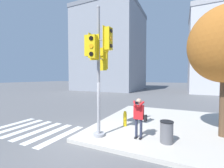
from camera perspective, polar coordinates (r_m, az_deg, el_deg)
name	(u,v)px	position (r m, az deg, el deg)	size (l,w,h in m)	color
ground_plane	(84,140)	(7.02, -10.71, -20.25)	(160.00, 160.00, 0.00)	#5B5B5E
sidewalk_corner	(175,126)	(9.13, 22.83, -14.41)	(8.00, 8.00, 0.17)	#BCB7AD
crosswalk_stripes	(34,130)	(9.06, -27.68, -15.17)	(4.20, 2.81, 0.01)	silver
traffic_signal_pole	(98,59)	(6.47, -5.17, 9.32)	(1.29, 1.29, 5.56)	#939399
person_photographer	(139,114)	(6.46, 10.26, -11.36)	(0.58, 0.54, 1.67)	black
fire_hydrant	(125,119)	(8.05, 4.97, -12.99)	(0.19, 0.25, 0.79)	yellow
trash_bin	(167,132)	(6.46, 20.09, -16.76)	(0.51, 0.51, 0.85)	#5B5B60
building_left	(111,50)	(34.94, -0.42, 12.73)	(13.37, 13.51, 17.80)	gray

